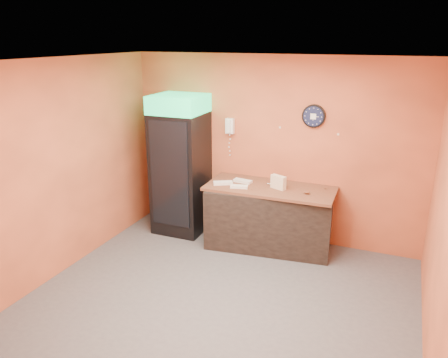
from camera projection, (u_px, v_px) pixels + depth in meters
The scene contains 15 objects.
floor at pixel (221, 299), 5.30m from camera, with size 4.50×4.50×0.00m, color #47474C.
back_wall at pixel (273, 150), 6.61m from camera, with size 4.50×0.02×2.80m, color #E16B3F.
left_wall at pixel (62, 168), 5.69m from camera, with size 0.02×4.00×2.80m, color #E16B3F.
right_wall at pixel (444, 223), 4.03m from camera, with size 0.02×4.00×2.80m, color #E16B3F.
ceiling at pixel (220, 61), 4.42m from camera, with size 4.50×4.00×0.02m, color white.
beverage_cooler at pixel (180, 167), 6.88m from camera, with size 0.78×0.80×2.20m.
prep_counter at pixel (269, 218), 6.52m from camera, with size 1.81×0.80×0.91m, color black.
wall_clock at pixel (314, 116), 6.19m from camera, with size 0.33×0.06×0.33m.
wall_phone at pixel (230, 126), 6.72m from camera, with size 0.13×0.11×0.24m.
butcher_paper at pixel (270, 188), 6.37m from camera, with size 1.87×0.83×0.04m, color brown.
sub_roll_stack at pixel (278, 182), 6.26m from camera, with size 0.25×0.17×0.20m.
wrapped_sandwich_left at pixel (223, 183), 6.47m from camera, with size 0.28×0.11×0.04m, color silver.
wrapped_sandwich_mid at pixel (239, 187), 6.32m from camera, with size 0.25×0.10×0.04m, color silver.
wrapped_sandwich_right at pixel (243, 181), 6.55m from camera, with size 0.28×0.11×0.04m, color silver.
kitchen_tool at pixel (276, 183), 6.43m from camera, with size 0.05×0.05×0.05m, color silver.
Camera 1 is at (1.81, -4.20, 3.05)m, focal length 35.00 mm.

